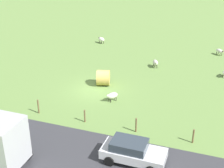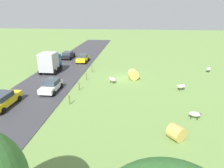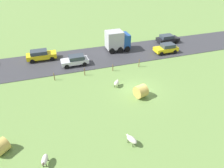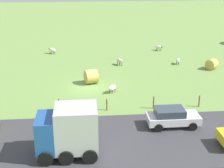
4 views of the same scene
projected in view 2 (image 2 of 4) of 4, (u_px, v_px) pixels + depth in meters
ground_plane at (125, 78)px, 30.65m from camera, size 160.00×160.00×0.00m
road_strip at (57, 76)px, 31.74m from camera, size 8.00×80.00×0.06m
sheep_1 at (113, 80)px, 28.46m from camera, size 1.13×1.03×0.80m
sheep_2 at (195, 114)px, 19.04m from camera, size 1.18×0.72×0.76m
sheep_3 at (181, 86)px, 25.86m from camera, size 1.26×0.92×0.84m
sheep_4 at (209, 69)px, 33.47m from camera, size 1.05×1.20×0.83m
hay_bale_0 at (133, 75)px, 29.93m from camera, size 1.78×1.60×1.49m
hay_bale_1 at (176, 133)px, 16.03m from camera, size 1.68×1.67×1.25m
fence_post_0 at (92, 69)px, 33.44m from camera, size 0.12×0.12×1.23m
fence_post_1 at (86, 77)px, 29.65m from camera, size 0.12×0.12×1.05m
fence_post_2 at (79, 86)px, 25.81m from camera, size 0.12×0.12×1.14m
fence_post_3 at (69, 100)px, 22.01m from camera, size 0.12×0.12×1.07m
truck_1 at (50, 62)px, 32.67m from camera, size 2.71×3.92×3.38m
car_0 at (68, 55)px, 42.48m from camera, size 2.12×4.10×1.51m
car_1 at (3, 100)px, 21.25m from camera, size 2.03×4.52×1.59m
car_5 at (83, 58)px, 39.71m from camera, size 2.03×3.94×1.52m
car_6 at (51, 85)px, 25.41m from camera, size 1.97×4.05×1.48m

